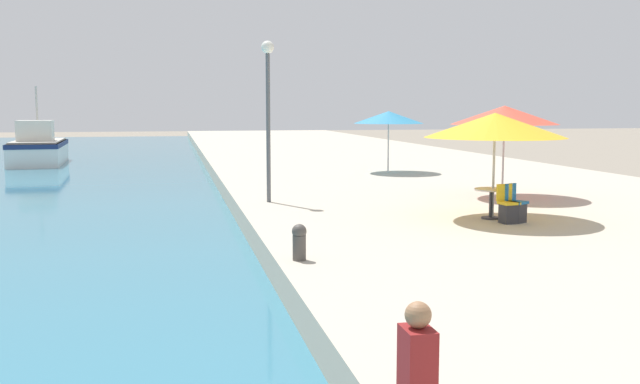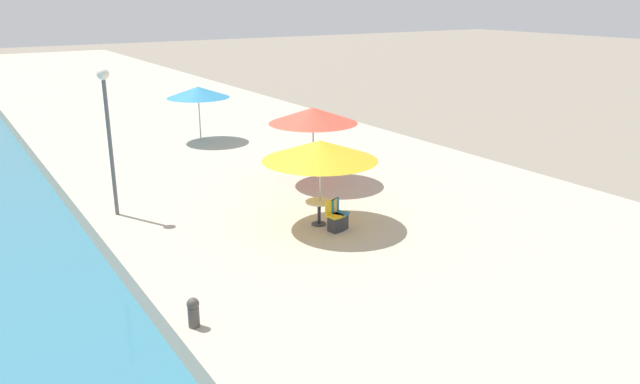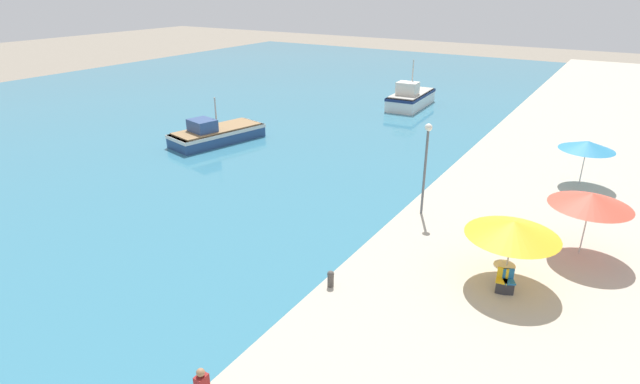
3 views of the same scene
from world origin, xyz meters
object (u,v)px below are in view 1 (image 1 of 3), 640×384
Objects in this scene: fishing_boat_mid at (38,149)px; cafe_umbrella_pink at (495,125)px; cafe_umbrella_white at (505,115)px; cafe_table at (491,197)px; cafe_umbrella_striped at (389,117)px; cafe_chair_left at (516,209)px; lamppost at (268,93)px; person_at_quay at (412,367)px; cafe_chair_right at (508,210)px; mooring_bollard at (299,241)px.

fishing_boat_mid is 2.04× the size of cafe_umbrella_pink.
cafe_umbrella_white is 4.02× the size of cafe_table.
cafe_umbrella_striped is 3.20× the size of cafe_chair_left.
cafe_umbrella_striped is at bearing -45.59° from fishing_boat_mid.
cafe_chair_left is at bearing -94.05° from cafe_umbrella_striped.
lamppost is at bearing 139.60° from cafe_table.
lamppost is (10.26, -23.40, 2.78)m from fishing_boat_mid.
person_at_quay is at bearing -118.41° from cafe_table.
lamppost reaches higher than cafe_umbrella_pink.
cafe_umbrella_striped is at bearing 73.32° from person_at_quay.
cafe_umbrella_white is at bearing -1.71° from lamppost.
cafe_chair_left is at bearing -61.97° from cafe_table.
cafe_umbrella_striped is 10.46m from lamppost.
cafe_umbrella_pink is at bearing -64.24° from fishing_boat_mid.
person_at_quay is 14.74m from lamppost.
cafe_table is (-0.08, -0.06, -1.74)m from cafe_umbrella_pink.
fishing_boat_mid is 8.73× the size of cafe_table.
cafe_chair_right is at bearing -95.05° from cafe_umbrella_striped.
cafe_umbrella_pink is 1.17× the size of cafe_umbrella_striped.
cafe_umbrella_white is 5.56m from cafe_chair_right.
person_at_quay reaches higher than mooring_bollard.
cafe_table is at bearing -95.79° from cafe_umbrella_striped.
cafe_chair_right is at bearing 59.38° from person_at_quay.
lamppost is (-4.97, 4.11, 0.82)m from cafe_umbrella_pink.
lamppost reaches higher than cafe_table.
cafe_umbrella_striped is 4.46× the size of mooring_bollard.
cafe_chair_right is at bearing -88.39° from cafe_umbrella_pink.
fishing_boat_mid is at bearing 107.29° from mooring_bollard.
cafe_chair_left is at bearing -112.46° from cafe_umbrella_white.
cafe_chair_right is at bearing -10.00° from cafe_chair_left.
person_at_quay is at bearing -91.51° from mooring_bollard.
person_at_quay is at bearing 30.52° from cafe_chair_left.
lamppost reaches higher than cafe_chair_left.
lamppost is at bearing 178.29° from cafe_umbrella_white.
cafe_chair_left is at bearing -69.47° from cafe_umbrella_pink.
cafe_umbrella_white reaches higher than cafe_chair_right.
cafe_table is at bearing 34.57° from mooring_bollard.
cafe_umbrella_pink is (15.23, -27.51, 1.96)m from fishing_boat_mid.
cafe_umbrella_white is at bearing -122.62° from cafe_chair_right.
mooring_bollard is (9.74, -31.30, 0.04)m from fishing_boat_mid.
cafe_chair_left is 7.62m from lamppost.
fishing_boat_mid is 2.17× the size of cafe_umbrella_white.
mooring_bollard is (-7.65, -7.68, -2.12)m from cafe_umbrella_white.
lamppost is at bearing -70.57° from cafe_chair_left.
cafe_umbrella_striped is at bearing 84.54° from cafe_umbrella_pink.
cafe_chair_right is 11.16m from person_at_quay.
cafe_umbrella_white is 8.68m from cafe_umbrella_striped.
fishing_boat_mid is 7.67× the size of cafe_chair_left.
cafe_umbrella_pink is 3.26× the size of person_at_quay.
cafe_chair_right is (0.02, -0.77, -1.95)m from cafe_umbrella_pink.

